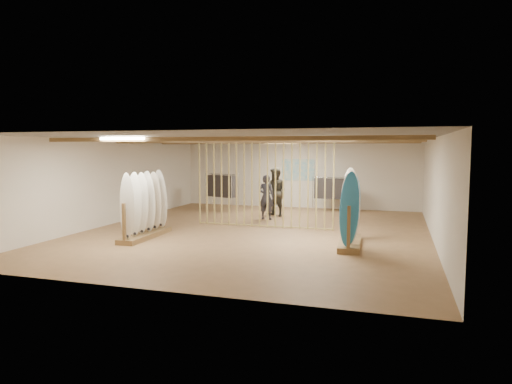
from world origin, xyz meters
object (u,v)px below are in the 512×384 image
(rack_right, at_px, (350,221))
(clothing_rack_b, at_px, (330,189))
(shopper_a, at_px, (266,194))
(rack_left, at_px, (145,216))
(shopper_b, at_px, (276,189))
(clothing_rack_a, at_px, (222,186))

(rack_right, relative_size, clothing_rack_b, 1.45)
(clothing_rack_b, distance_m, shopper_a, 3.30)
(rack_left, relative_size, rack_right, 1.12)
(clothing_rack_b, relative_size, shopper_b, 0.69)
(rack_right, xyz_separation_m, shopper_a, (-3.28, 3.63, 0.24))
(clothing_rack_a, relative_size, clothing_rack_b, 1.08)
(clothing_rack_b, bearing_deg, shopper_b, -129.10)
(rack_right, bearing_deg, rack_left, -177.52)
(clothing_rack_a, xyz_separation_m, clothing_rack_b, (4.21, 1.04, -0.08))
(rack_left, relative_size, shopper_b, 1.12)
(clothing_rack_b, distance_m, shopper_b, 2.55)
(rack_left, xyz_separation_m, clothing_rack_a, (-0.03, 5.90, 0.36))
(clothing_rack_a, bearing_deg, shopper_a, -14.37)
(clothing_rack_b, bearing_deg, rack_left, -117.21)
(rack_right, height_order, clothing_rack_a, rack_right)
(shopper_a, relative_size, shopper_b, 0.88)
(rack_right, height_order, clothing_rack_b, rack_right)
(rack_right, distance_m, shopper_b, 5.51)
(rack_right, relative_size, shopper_b, 1.00)
(rack_left, xyz_separation_m, shopper_a, (2.32, 4.21, 0.27))
(clothing_rack_a, distance_m, clothing_rack_b, 4.33)
(rack_left, distance_m, clothing_rack_b, 8.11)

